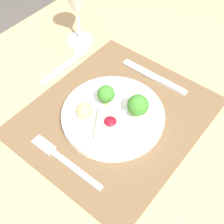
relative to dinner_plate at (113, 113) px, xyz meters
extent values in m
plane|color=#4C4742|center=(0.01, 0.00, -0.75)|extent=(8.00, 8.00, 0.00)
cube|color=tan|center=(0.01, 0.00, -0.03)|extent=(1.36, 0.94, 0.03)
cylinder|color=tan|center=(0.62, 0.40, -0.40)|extent=(0.06, 0.06, 0.70)
cube|color=brown|center=(0.01, 0.00, -0.02)|extent=(0.43, 0.38, 0.00)
cylinder|color=white|center=(0.00, 0.00, -0.01)|extent=(0.24, 0.24, 0.02)
torus|color=white|center=(0.00, 0.00, 0.00)|extent=(0.24, 0.24, 0.01)
cube|color=beige|center=(-0.04, -0.02, 0.01)|extent=(0.10, 0.09, 0.02)
ellipsoid|color=maroon|center=(-0.04, -0.02, 0.02)|extent=(0.03, 0.03, 0.01)
cylinder|color=#84B256|center=(0.02, 0.03, 0.01)|extent=(0.01, 0.01, 0.02)
sphere|color=#387A28|center=(0.02, 0.03, 0.03)|extent=(0.04, 0.04, 0.04)
cylinder|color=#84B256|center=(0.03, -0.05, 0.01)|extent=(0.01, 0.01, 0.02)
sphere|color=#387A28|center=(0.03, -0.05, 0.03)|extent=(0.05, 0.05, 0.05)
ellipsoid|color=#DBBC6B|center=(-0.04, 0.05, 0.02)|extent=(0.05, 0.05, 0.03)
cube|color=silver|center=(-0.16, -0.03, -0.01)|extent=(0.01, 0.14, 0.01)
cube|color=silver|center=(-0.16, 0.07, -0.01)|extent=(0.02, 0.05, 0.01)
cube|color=silver|center=(0.17, -0.05, -0.01)|extent=(0.02, 0.09, 0.01)
cube|color=silver|center=(0.17, 0.04, -0.01)|extent=(0.02, 0.11, 0.00)
cube|color=silver|center=(0.04, 0.21, -0.02)|extent=(0.14, 0.01, 0.01)
ellipsoid|color=silver|center=(0.12, 0.21, -0.01)|extent=(0.04, 0.04, 0.01)
cylinder|color=white|center=(0.17, 0.26, -0.02)|extent=(0.08, 0.08, 0.01)
cylinder|color=white|center=(0.17, 0.26, 0.03)|extent=(0.01, 0.01, 0.08)
cone|color=white|center=(0.17, 0.26, 0.10)|extent=(0.07, 0.07, 0.08)
camera|label=1|loc=(-0.35, -0.28, 0.56)|focal=50.00mm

